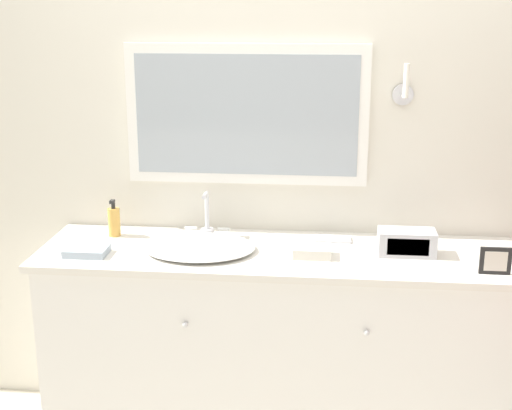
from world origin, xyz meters
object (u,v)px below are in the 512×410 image
(picture_frame, at_px, (495,261))
(sink_basin, at_px, (200,246))
(appliance_box, at_px, (407,242))
(soap_bottle, at_px, (114,221))

(picture_frame, bearing_deg, sink_basin, 172.46)
(appliance_box, bearing_deg, picture_frame, -31.23)
(sink_basin, height_order, picture_frame, sink_basin)
(sink_basin, bearing_deg, picture_frame, -7.54)
(picture_frame, bearing_deg, appliance_box, 148.77)
(sink_basin, relative_size, soap_bottle, 2.81)
(sink_basin, xyz_separation_m, appliance_box, (0.87, 0.04, 0.03))
(soap_bottle, bearing_deg, sink_basin, -20.33)
(sink_basin, height_order, appliance_box, sink_basin)
(soap_bottle, relative_size, picture_frame, 1.41)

